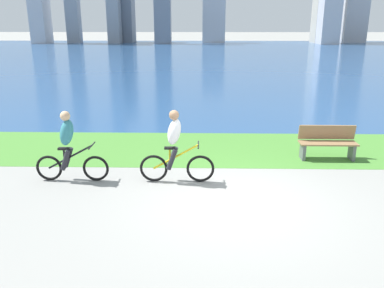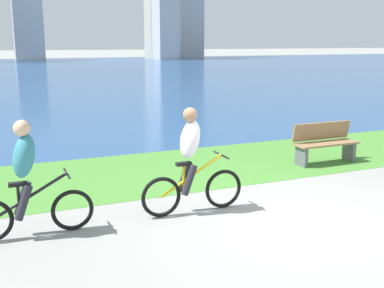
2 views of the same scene
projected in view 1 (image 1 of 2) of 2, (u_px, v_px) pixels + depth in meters
name	position (u px, v px, depth m)	size (l,w,h in m)	color
ground_plane	(234.00, 202.00, 8.07)	(300.00, 300.00, 0.00)	gray
grass_strip_bayside	(224.00, 148.00, 11.48)	(120.00, 3.28, 0.01)	#478433
bay_water_surface	(207.00, 54.00, 46.12)	(300.00, 69.24, 0.00)	navy
cyclist_lead	(175.00, 147.00, 8.85)	(1.71, 0.52, 1.68)	black
cyclist_trailing	(69.00, 146.00, 8.92)	(1.68, 0.52, 1.64)	black
bench_near_path	(327.00, 143.00, 10.50)	(1.50, 0.47, 0.90)	olive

